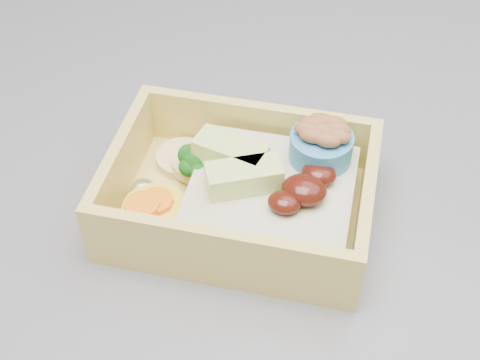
# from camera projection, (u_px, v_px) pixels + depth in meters

# --- Properties ---
(bento_box) EXTENTS (0.20, 0.15, 0.07)m
(bento_box) POSITION_uv_depth(u_px,v_px,m) (249.00, 191.00, 0.49)
(bento_box) COLOR #D7BF58
(bento_box) RESTS_ON island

